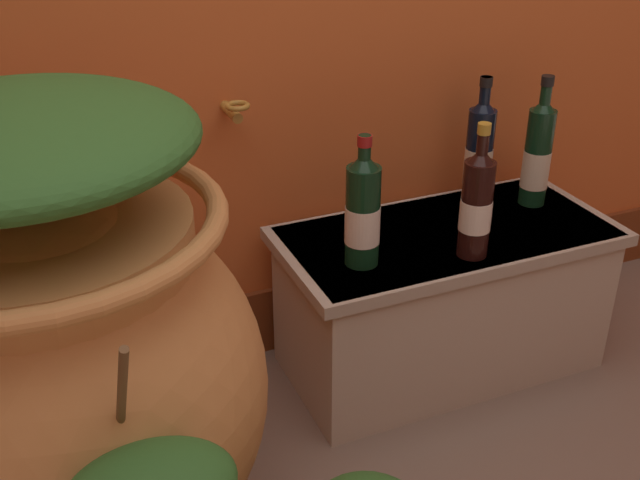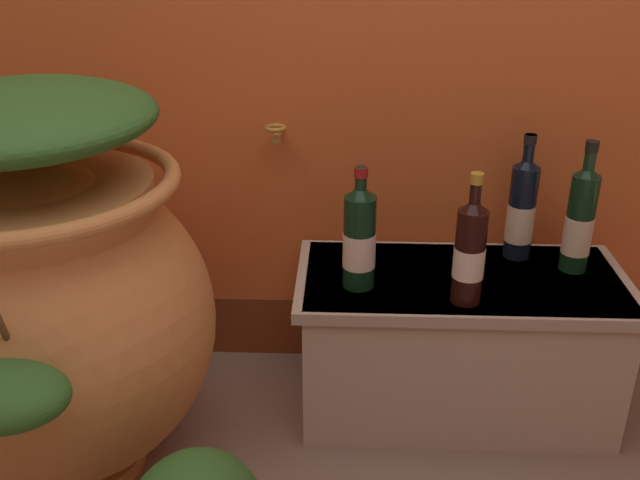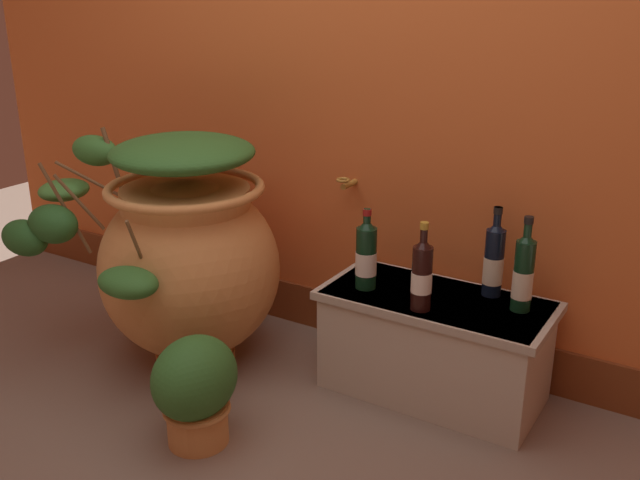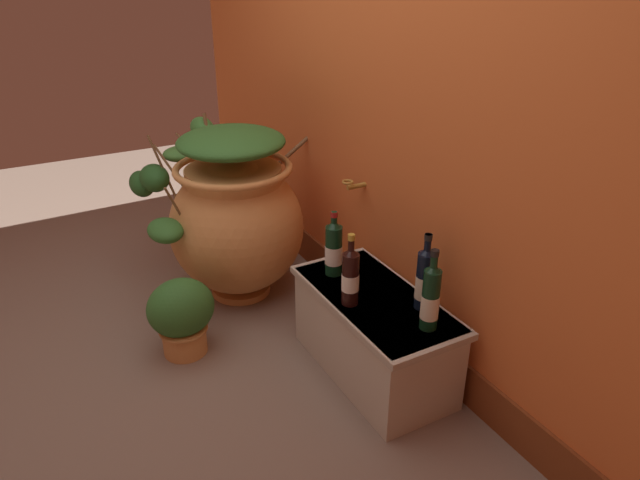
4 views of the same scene
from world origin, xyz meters
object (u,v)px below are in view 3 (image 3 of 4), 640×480
object	(u,v)px
terracotta_urn	(185,252)
wine_bottle_back	(524,272)
wine_bottle_middle	(366,254)
wine_bottle_right	(494,259)
potted_shrub	(195,388)
wine_bottle_left	(422,274)

from	to	relation	value
terracotta_urn	wine_bottle_back	xyz separation A→B (m)	(1.25, 0.32, 0.07)
wine_bottle_middle	wine_bottle_back	bearing A→B (deg)	11.44
terracotta_urn	wine_bottle_back	distance (m)	1.30
wine_bottle_right	wine_bottle_back	distance (m)	0.15
wine_bottle_middle	potted_shrub	bearing A→B (deg)	-113.85
wine_bottle_back	potted_shrub	distance (m)	1.18
wine_bottle_middle	wine_bottle_left	bearing A→B (deg)	-14.56
terracotta_urn	potted_shrub	bearing A→B (deg)	-46.55
potted_shrub	wine_bottle_back	bearing A→B (deg)	42.18
wine_bottle_right	potted_shrub	world-z (taller)	wine_bottle_right
potted_shrub	terracotta_urn	bearing A→B (deg)	133.45
terracotta_urn	wine_bottle_middle	xyz separation A→B (m)	(0.70, 0.21, 0.06)
wine_bottle_left	wine_bottle_middle	size ratio (longest dim) A/B	1.04
terracotta_urn	potted_shrub	distance (m)	0.65
wine_bottle_right	terracotta_urn	bearing A→B (deg)	-160.58
wine_bottle_right	wine_bottle_back	world-z (taller)	wine_bottle_back
wine_bottle_middle	wine_bottle_back	distance (m)	0.56
terracotta_urn	potted_shrub	world-z (taller)	terracotta_urn
wine_bottle_middle	potted_shrub	distance (m)	0.78
terracotta_urn	wine_bottle_right	size ratio (longest dim) A/B	3.47
terracotta_urn	wine_bottle_back	size ratio (longest dim) A/B	3.40
wine_bottle_left	potted_shrub	distance (m)	0.86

